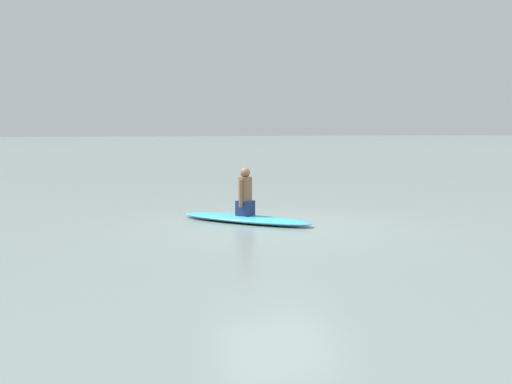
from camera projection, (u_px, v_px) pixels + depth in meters
The scene contains 3 objects.
ground_plane at pixel (278, 227), 11.17m from camera, with size 400.00×400.00×0.00m, color slate.
surfboard at pixel (245, 219), 11.79m from camera, with size 2.95×0.71×0.14m, color #339EC6.
person_paddler at pixel (245, 194), 11.74m from camera, with size 0.41×0.39×0.96m.
Camera 1 is at (-9.82, 5.06, 1.82)m, focal length 41.25 mm.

